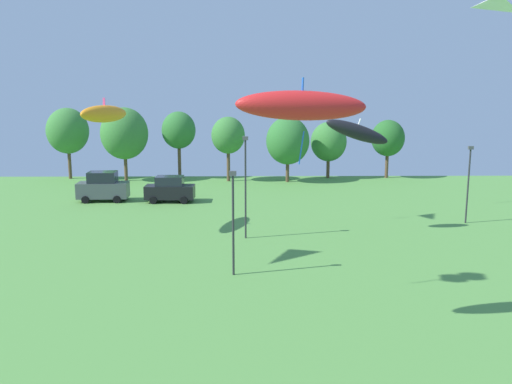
{
  "coord_description": "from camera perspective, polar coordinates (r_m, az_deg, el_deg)",
  "views": [
    {
      "loc": [
        -0.65,
        -0.36,
        9.3
      ],
      "look_at": [
        -0.44,
        15.2,
        6.43
      ],
      "focal_mm": 38.0,
      "sensor_mm": 36.0,
      "label": 1
    }
  ],
  "objects": [
    {
      "name": "parked_car_second_from_left",
      "position": [
        47.08,
        -9.06,
        0.29
      ],
      "size": [
        4.21,
        2.05,
        2.24
      ],
      "rotation": [
        0.0,
        0.0,
        -0.02
      ],
      "color": "black",
      "rests_on": "ground"
    },
    {
      "name": "treeline_tree_0",
      "position": [
        62.19,
        -19.22,
        6.09
      ],
      "size": [
        4.48,
        4.48,
        7.69
      ],
      "color": "brown",
      "rests_on": "ground"
    },
    {
      "name": "parked_car_leftmost",
      "position": [
        48.63,
        -15.81,
        0.53
      ],
      "size": [
        4.35,
        2.24,
        2.59
      ],
      "rotation": [
        0.0,
        0.0,
        0.04
      ],
      "color": "#4C5156",
      "rests_on": "ground"
    },
    {
      "name": "treeline_tree_4",
      "position": [
        56.77,
        3.36,
        5.4
      ],
      "size": [
        4.52,
        4.52,
        6.83
      ],
      "color": "brown",
      "rests_on": "ground"
    },
    {
      "name": "light_post_1",
      "position": [
        27.53,
        -2.43,
        -2.57
      ],
      "size": [
        0.36,
        0.2,
        5.43
      ],
      "color": "#2D2D33",
      "rests_on": "ground"
    },
    {
      "name": "treeline_tree_2",
      "position": [
        59.76,
        -8.14,
        6.44
      ],
      "size": [
        3.67,
        3.67,
        7.29
      ],
      "color": "brown",
      "rests_on": "ground"
    },
    {
      "name": "treeline_tree_1",
      "position": [
        59.0,
        -13.69,
        6.0
      ],
      "size": [
        4.97,
        4.97,
        7.78
      ],
      "color": "brown",
      "rests_on": "ground"
    },
    {
      "name": "kite_flying_1",
      "position": [
        36.6,
        -15.66,
        7.93
      ],
      "size": [
        2.59,
        5.19,
        1.64
      ],
      "color": "orange"
    },
    {
      "name": "kite_flying_6",
      "position": [
        19.91,
        4.87,
        9.05
      ],
      "size": [
        5.06,
        1.95,
        3.15
      ],
      "color": "red"
    },
    {
      "name": "treeline_tree_3",
      "position": [
        57.23,
        -2.95,
        5.96
      ],
      "size": [
        3.52,
        3.52,
        6.81
      ],
      "color": "brown",
      "rests_on": "ground"
    },
    {
      "name": "treeline_tree_5",
      "position": [
        59.95,
        7.65,
        5.26
      ],
      "size": [
        3.91,
        3.91,
        6.15
      ],
      "color": "brown",
      "rests_on": "ground"
    },
    {
      "name": "light_post_0",
      "position": [
        34.44,
        -1.11,
        1.08
      ],
      "size": [
        0.36,
        0.2,
        6.59
      ],
      "color": "#2D2D33",
      "rests_on": "ground"
    },
    {
      "name": "light_post_2",
      "position": [
        41.5,
        21.46,
        1.23
      ],
      "size": [
        0.36,
        0.2,
        5.57
      ],
      "color": "#2D2D33",
      "rests_on": "ground"
    },
    {
      "name": "treeline_tree_6",
      "position": [
        61.17,
        13.72,
        5.52
      ],
      "size": [
        3.61,
        3.61,
        6.37
      ],
      "color": "brown",
      "rests_on": "ground"
    },
    {
      "name": "kite_flying_0",
      "position": [
        35.99,
        10.62,
        6.23
      ],
      "size": [
        4.63,
        1.75,
        2.3
      ],
      "color": "black"
    }
  ]
}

